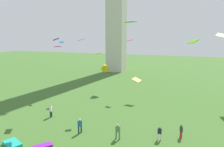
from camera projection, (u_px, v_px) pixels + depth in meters
The scene contains 18 objects.
person_0 at pixel (118, 131), 23.09m from camera, with size 0.56×0.31×1.82m.
person_2 at pixel (181, 130), 23.42m from camera, with size 0.36×0.47×1.59m.
person_3 at pixel (51, 110), 29.40m from camera, with size 0.38×0.56×1.84m.
person_4 at pixel (80, 125), 24.52m from camera, with size 0.42×0.55×1.84m.
person_5 at pixel (160, 132), 22.91m from camera, with size 0.49×0.35×1.61m.
kite_flying_0 at pixel (193, 41), 25.97m from camera, with size 1.41×1.56×0.58m.
kite_flying_1 at pixel (221, 35), 25.65m from camera, with size 1.28×1.03×0.63m.
kite_flying_2 at pixel (56, 39), 30.82m from camera, with size 1.50×1.59×0.50m.
kite_flying_3 at pixel (131, 22), 24.16m from camera, with size 1.20×1.55×0.20m.
kite_flying_4 at pixel (62, 42), 39.90m from camera, with size 1.23×1.09×0.40m.
kite_flying_5 at pixel (99, 54), 30.01m from camera, with size 0.93×0.90×0.24m.
kite_flying_6 at pixel (130, 40), 39.26m from camera, with size 1.10×0.89×0.32m.
kite_flying_7 at pixel (105, 66), 42.43m from camera, with size 2.46×2.99×2.22m.
kite_flying_8 at pixel (57, 47), 26.31m from camera, with size 1.33×1.29×0.17m.
kite_flying_10 at pixel (137, 80), 36.43m from camera, with size 1.87×1.54×0.76m.
kite_flying_11 at pixel (81, 40), 38.35m from camera, with size 1.23×0.93×0.43m.
kite_bundle_0 at pixel (12, 144), 21.85m from camera, with size 2.18×1.31×0.37m, color teal.
kite_bundle_2 at pixel (42, 146), 21.44m from camera, with size 1.95×0.91×0.28m, color purple.
Camera 1 is at (9.44, -6.92, 11.57)m, focal length 32.72 mm.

